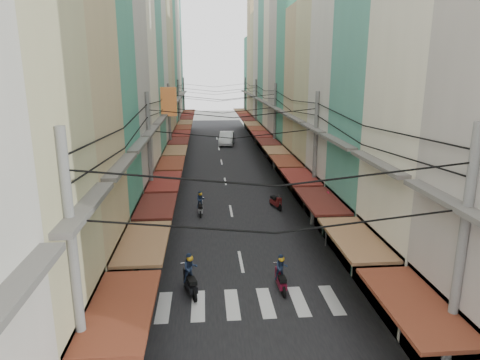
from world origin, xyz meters
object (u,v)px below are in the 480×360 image
white_car (227,145)px  bicycle (363,239)px  traffic_sign (327,206)px  market_umbrella (354,225)px

white_car → bicycle: white_car is taller
bicycle → traffic_sign: bearing=84.4°
white_car → traffic_sign: 33.52m
bicycle → market_umbrella: 3.95m
white_car → traffic_sign: size_ratio=1.85×
market_umbrella → traffic_sign: (-0.73, 2.14, 0.27)m
white_car → bicycle: (6.12, -32.47, 0.00)m
bicycle → traffic_sign: size_ratio=0.53×
bicycle → traffic_sign: traffic_sign is taller
bicycle → market_umbrella: bearing=126.3°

